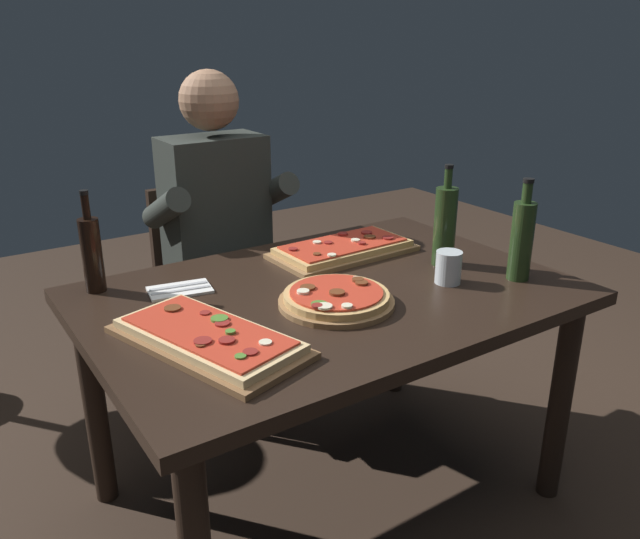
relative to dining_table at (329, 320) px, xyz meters
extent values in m
plane|color=#38281E|center=(0.00, 0.00, -0.64)|extent=(6.40, 6.40, 0.00)
cube|color=black|center=(0.00, 0.00, 0.08)|extent=(1.40, 0.96, 0.04)
cylinder|color=black|center=(0.62, -0.40, -0.29)|extent=(0.07, 0.07, 0.70)
cylinder|color=black|center=(-0.62, 0.40, -0.29)|extent=(0.07, 0.07, 0.70)
cylinder|color=black|center=(0.62, 0.40, -0.29)|extent=(0.07, 0.07, 0.70)
cube|color=olive|center=(0.22, 0.24, 0.10)|extent=(0.50, 0.26, 0.02)
cube|color=tan|center=(0.22, 0.24, 0.12)|extent=(0.46, 0.23, 0.02)
cube|color=red|center=(0.22, 0.24, 0.13)|extent=(0.42, 0.20, 0.01)
cylinder|color=brown|center=(0.08, 0.19, 0.14)|extent=(0.03, 0.03, 0.00)
cylinder|color=maroon|center=(0.27, 0.31, 0.14)|extent=(0.03, 0.03, 0.01)
cylinder|color=beige|center=(0.11, 0.15, 0.14)|extent=(0.03, 0.03, 0.01)
cylinder|color=maroon|center=(0.35, 0.28, 0.14)|extent=(0.04, 0.04, 0.01)
cylinder|color=maroon|center=(0.04, 0.27, 0.14)|extent=(0.03, 0.03, 0.01)
cylinder|color=maroon|center=(0.26, 0.19, 0.14)|extent=(0.03, 0.03, 0.01)
cylinder|color=maroon|center=(0.18, 0.26, 0.14)|extent=(0.03, 0.03, 0.01)
cylinder|color=maroon|center=(0.38, 0.19, 0.14)|extent=(0.04, 0.04, 0.01)
cylinder|color=beige|center=(0.27, 0.23, 0.14)|extent=(0.03, 0.03, 0.01)
cylinder|color=brown|center=(0.33, 0.23, 0.14)|extent=(0.04, 0.04, 0.01)
cylinder|color=beige|center=(0.14, 0.29, 0.14)|extent=(0.03, 0.03, 0.01)
cube|color=brown|center=(-0.44, -0.12, 0.10)|extent=(0.38, 0.56, 0.02)
cube|color=#E5C184|center=(-0.44, -0.12, 0.12)|extent=(0.34, 0.51, 0.02)
cube|color=red|center=(-0.44, -0.12, 0.13)|extent=(0.31, 0.47, 0.01)
cylinder|color=#4C7F2D|center=(-0.41, -0.17, 0.14)|extent=(0.02, 0.02, 0.01)
cylinder|color=#4C7F2D|center=(-0.44, -0.29, 0.14)|extent=(0.03, 0.03, 0.00)
cylinder|color=maroon|center=(-0.41, -0.29, 0.14)|extent=(0.03, 0.03, 0.00)
cylinder|color=brown|center=(-0.47, 0.04, 0.14)|extent=(0.04, 0.04, 0.01)
cylinder|color=#4C7F2D|center=(-0.39, -0.09, 0.14)|extent=(0.04, 0.04, 0.01)
cylinder|color=brown|center=(-0.49, -0.19, 0.14)|extent=(0.02, 0.02, 0.00)
cylinder|color=maroon|center=(-0.43, -0.21, 0.14)|extent=(0.04, 0.04, 0.01)
cylinder|color=maroon|center=(-0.48, -0.18, 0.14)|extent=(0.04, 0.04, 0.01)
cylinder|color=beige|center=(-0.36, -0.26, 0.14)|extent=(0.03, 0.03, 0.00)
cylinder|color=maroon|center=(-0.41, -0.03, 0.14)|extent=(0.03, 0.03, 0.00)
cylinder|color=maroon|center=(-0.40, -0.12, 0.14)|extent=(0.04, 0.04, 0.01)
cylinder|color=olive|center=(-0.04, -0.10, 0.10)|extent=(0.33, 0.33, 0.02)
cylinder|color=tan|center=(-0.04, -0.10, 0.12)|extent=(0.30, 0.30, 0.02)
cylinder|color=red|center=(-0.04, -0.10, 0.13)|extent=(0.26, 0.26, 0.01)
cylinder|color=beige|center=(-0.13, -0.06, 0.14)|extent=(0.03, 0.03, 0.01)
cylinder|color=beige|center=(-0.13, -0.17, 0.14)|extent=(0.04, 0.04, 0.01)
cylinder|color=beige|center=(-0.08, -0.20, 0.14)|extent=(0.03, 0.03, 0.01)
cylinder|color=maroon|center=(-0.15, -0.16, 0.14)|extent=(0.03, 0.03, 0.01)
cylinder|color=brown|center=(0.05, -0.10, 0.14)|extent=(0.04, 0.04, 0.01)
cylinder|color=#4C7F2D|center=(-0.14, -0.15, 0.14)|extent=(0.04, 0.04, 0.01)
cylinder|color=brown|center=(-0.05, -0.12, 0.14)|extent=(0.04, 0.04, 0.01)
cylinder|color=beige|center=(0.05, -0.06, 0.14)|extent=(0.03, 0.03, 0.01)
cylinder|color=brown|center=(-0.10, -0.04, 0.14)|extent=(0.04, 0.04, 0.01)
cylinder|color=brown|center=(0.05, -0.07, 0.14)|extent=(0.03, 0.03, 0.01)
cylinder|color=#233819|center=(0.54, -0.24, 0.22)|extent=(0.07, 0.07, 0.24)
cylinder|color=#233819|center=(0.54, -0.24, 0.37)|extent=(0.03, 0.03, 0.06)
cylinder|color=black|center=(0.54, -0.24, 0.40)|extent=(0.03, 0.03, 0.01)
cylinder|color=#233819|center=(0.44, -0.02, 0.22)|extent=(0.07, 0.07, 0.25)
cylinder|color=#233819|center=(0.44, -0.02, 0.38)|extent=(0.03, 0.03, 0.06)
cylinder|color=black|center=(0.44, -0.02, 0.42)|extent=(0.03, 0.03, 0.01)
cylinder|color=black|center=(-0.57, 0.38, 0.20)|extent=(0.06, 0.06, 0.22)
cylinder|color=black|center=(-0.57, 0.38, 0.35)|extent=(0.02, 0.02, 0.07)
cylinder|color=black|center=(-0.57, 0.38, 0.39)|extent=(0.02, 0.02, 0.01)
cylinder|color=silver|center=(0.33, -0.15, 0.14)|extent=(0.08, 0.08, 0.10)
cylinder|color=#5B3814|center=(0.33, -0.15, 0.11)|extent=(0.06, 0.06, 0.03)
cube|color=white|center=(-0.37, 0.24, 0.10)|extent=(0.20, 0.14, 0.01)
cube|color=silver|center=(-0.37, 0.22, 0.10)|extent=(0.17, 0.04, 0.00)
cube|color=silver|center=(-0.37, 0.26, 0.10)|extent=(0.17, 0.04, 0.00)
cube|color=black|center=(0.00, 0.78, -0.21)|extent=(0.44, 0.44, 0.04)
cube|color=black|center=(0.00, 0.98, 0.02)|extent=(0.40, 0.04, 0.42)
cylinder|color=black|center=(-0.19, 0.59, -0.44)|extent=(0.04, 0.04, 0.41)
cylinder|color=black|center=(0.19, 0.59, -0.44)|extent=(0.04, 0.04, 0.41)
cylinder|color=black|center=(-0.19, 0.97, -0.44)|extent=(0.04, 0.04, 0.41)
cylinder|color=black|center=(0.19, 0.97, -0.44)|extent=(0.04, 0.04, 0.41)
cylinder|color=#23232D|center=(-0.10, 0.60, -0.42)|extent=(0.11, 0.11, 0.45)
cylinder|color=#23232D|center=(0.10, 0.60, -0.42)|extent=(0.11, 0.11, 0.45)
cube|color=#23232D|center=(0.00, 0.68, -0.13)|extent=(0.34, 0.40, 0.12)
cube|color=#2D332D|center=(0.00, 0.78, 0.19)|extent=(0.38, 0.22, 0.52)
sphere|color=#A37556|center=(0.00, 0.78, 0.58)|extent=(0.22, 0.22, 0.22)
cylinder|color=#2D332D|center=(-0.22, 0.73, 0.21)|extent=(0.09, 0.31, 0.21)
cylinder|color=#2D332D|center=(0.22, 0.73, 0.21)|extent=(0.09, 0.31, 0.21)
camera|label=1|loc=(-0.98, -1.42, 0.81)|focal=35.68mm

